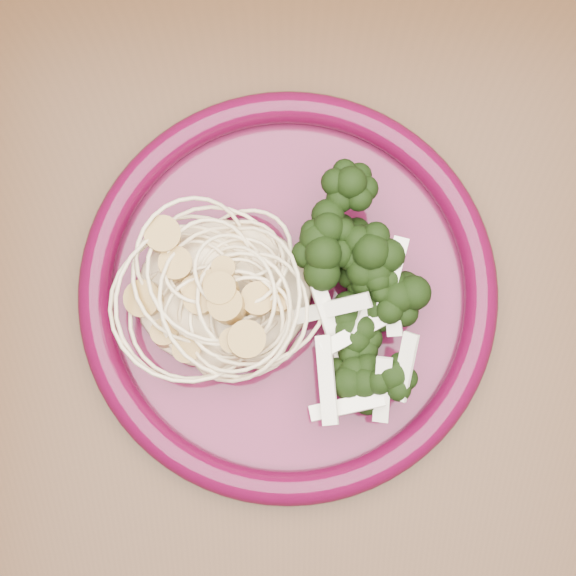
{
  "coord_description": "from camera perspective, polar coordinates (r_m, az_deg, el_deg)",
  "views": [
    {
      "loc": [
        0.05,
        -0.07,
        1.28
      ],
      "look_at": [
        0.05,
        0.02,
        0.77
      ],
      "focal_mm": 50.0,
      "sensor_mm": 36.0,
      "label": 1
    }
  ],
  "objects": [
    {
      "name": "dinner_plate",
      "position": [
        0.53,
        0.0,
        -0.19
      ],
      "size": [
        0.29,
        0.29,
        0.02
      ],
      "rotation": [
        0.0,
        0.0,
        0.05
      ],
      "color": "#4F0F2A",
      "rests_on": "dining_table"
    },
    {
      "name": "spaghetti_pile",
      "position": [
        0.52,
        -4.69,
        -0.26
      ],
      "size": [
        0.12,
        0.11,
        0.03
      ],
      "primitive_type": "ellipsoid",
      "rotation": [
        0.0,
        0.0,
        0.05
      ],
      "color": "beige",
      "rests_on": "dinner_plate"
    },
    {
      "name": "scallop_cluster",
      "position": [
        0.49,
        -4.99,
        0.38
      ],
      "size": [
        0.12,
        0.12,
        0.04
      ],
      "primitive_type": null,
      "rotation": [
        0.0,
        0.0,
        0.05
      ],
      "color": "tan",
      "rests_on": "spaghetti_pile"
    },
    {
      "name": "dining_table",
      "position": [
        0.63,
        -4.61,
        -3.66
      ],
      "size": [
        1.2,
        0.8,
        0.75
      ],
      "color": "#472814",
      "rests_on": "ground"
    },
    {
      "name": "broccoli_pile",
      "position": [
        0.51,
        5.82,
        0.48
      ],
      "size": [
        0.09,
        0.14,
        0.05
      ],
      "primitive_type": "ellipsoid",
      "rotation": [
        0.0,
        0.0,
        0.05
      ],
      "color": "black",
      "rests_on": "dinner_plate"
    },
    {
      "name": "onion_garnish",
      "position": [
        0.48,
        6.17,
        1.12
      ],
      "size": [
        0.06,
        0.09,
        0.05
      ],
      "primitive_type": null,
      "rotation": [
        0.0,
        0.0,
        0.05
      ],
      "color": "white",
      "rests_on": "broccoli_pile"
    }
  ]
}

